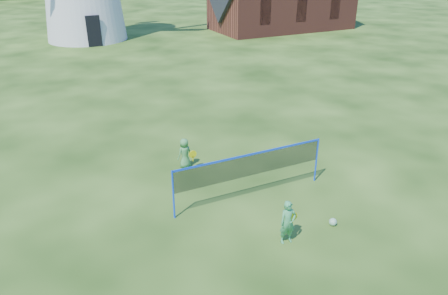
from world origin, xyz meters
TOP-DOWN VIEW (x-y plane):
  - ground at (0.00, 0.00)m, footprint 220.00×220.00m
  - badminton_net at (0.70, -0.33)m, footprint 5.05×0.05m
  - player_girl at (0.50, -2.69)m, footprint 0.66×0.36m
  - player_boy at (-0.37, 2.50)m, footprint 0.66×0.47m
  - play_ball at (2.09, -2.64)m, footprint 0.22×0.22m

SIDE VIEW (x-z plane):
  - ground at x=0.00m, z-range 0.00..0.00m
  - play_ball at x=2.09m, z-range 0.00..0.22m
  - player_boy at x=-0.37m, z-range 0.00..1.10m
  - player_girl at x=0.50m, z-range 0.00..1.24m
  - badminton_net at x=0.70m, z-range 0.36..1.91m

